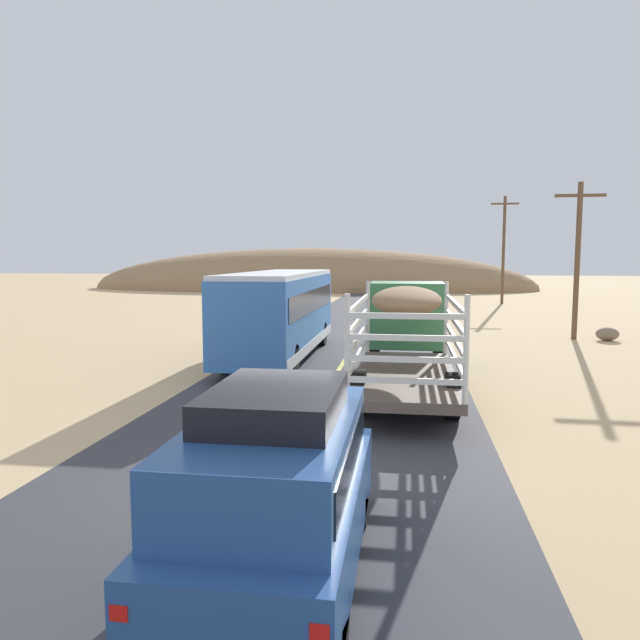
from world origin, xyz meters
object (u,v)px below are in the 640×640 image
Objects in this scene: bus at (280,312)px; boulder_mid_field at (607,334)px; suv_near at (277,484)px; power_pole_far at (504,247)px; livestock_truck at (406,322)px; power_pole_mid at (578,255)px.

bus reaches higher than boulder_mid_field.
power_pole_far is (9.12, 43.14, 3.48)m from suv_near.
suv_near is 4.57× the size of boulder_mid_field.
livestock_truck is (1.45, 11.79, 0.64)m from suv_near.
suv_near is 11.90m from livestock_truck.
power_pole_far is at bearing 93.67° from boulder_mid_field.
boulder_mid_field is (9.05, 9.90, -1.49)m from livestock_truck.
bus is at bearing -153.99° from boulder_mid_field.
power_pole_far reaches higher than power_pole_mid.
suv_near is at bearing -97.00° from livestock_truck.
power_pole_mid is at bearing 67.42° from suv_near.
livestock_truck is at bearing 83.00° from suv_near.
power_pole_far is (12.35, 28.15, 2.88)m from bus.
power_pole_far is at bearing 66.31° from bus.
livestock_truck is 1.12× the size of power_pole_far.
livestock_truck is 0.97× the size of bus.
suv_near is 0.53× the size of power_pole_far.
bus is at bearing 145.63° from livestock_truck.
suv_near is 23.91m from power_pole_mid.
suv_near is at bearing -112.58° from power_pole_mid.
boulder_mid_field is (13.73, 6.70, -1.45)m from bus.
power_pole_mid reaches higher than bus.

